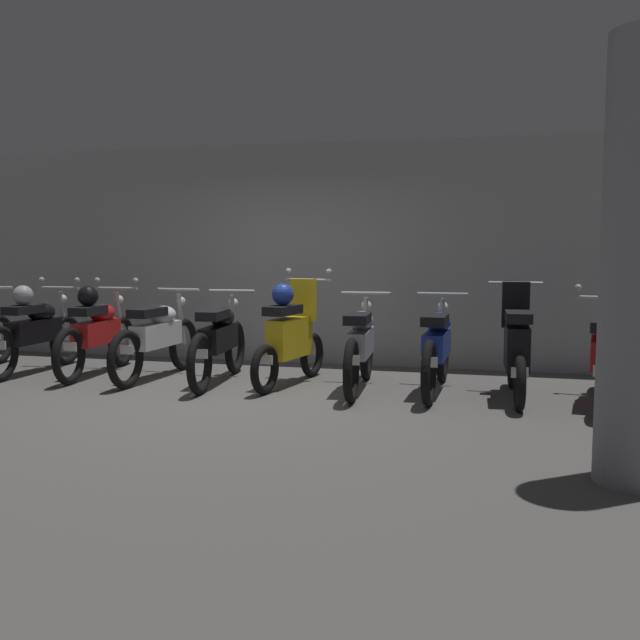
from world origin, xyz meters
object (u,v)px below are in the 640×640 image
(motorbike_slot_3, at_px, (157,337))
(motorbike_slot_8, at_px, (516,347))
(motorbike_slot_2, at_px, (97,331))
(motorbike_slot_7, at_px, (437,347))
(motorbike_slot_9, at_px, (603,354))
(motorbike_slot_4, at_px, (219,340))
(motorbike_slot_5, at_px, (291,334))
(motorbike_slot_6, at_px, (360,345))
(motorbike_slot_1, at_px, (35,330))

(motorbike_slot_3, bearing_deg, motorbike_slot_8, -2.00)
(motorbike_slot_2, xyz_separation_m, motorbike_slot_8, (4.87, -0.18, -0.00))
(motorbike_slot_7, relative_size, motorbike_slot_9, 1.00)
(motorbike_slot_4, xyz_separation_m, motorbike_slot_7, (2.44, 0.04, 0.00))
(motorbike_slot_3, xyz_separation_m, motorbike_slot_5, (1.63, 0.00, 0.08))
(motorbike_slot_6, bearing_deg, motorbike_slot_9, -2.12)
(motorbike_slot_6, height_order, motorbike_slot_9, motorbike_slot_9)
(motorbike_slot_9, bearing_deg, motorbike_slot_6, 177.88)
(motorbike_slot_3, xyz_separation_m, motorbike_slot_8, (4.06, -0.14, 0.03))
(motorbike_slot_4, height_order, motorbike_slot_8, motorbike_slot_8)
(motorbike_slot_5, xyz_separation_m, motorbike_slot_7, (1.62, -0.05, -0.08))
(motorbike_slot_6, distance_m, motorbike_slot_8, 1.63)
(motorbike_slot_1, distance_m, motorbike_slot_8, 5.69)
(motorbike_slot_6, bearing_deg, motorbike_slot_4, 179.49)
(motorbike_slot_2, bearing_deg, motorbike_slot_4, -4.61)
(motorbike_slot_1, xyz_separation_m, motorbike_slot_3, (1.63, 0.03, -0.04))
(motorbike_slot_2, height_order, motorbike_slot_5, motorbike_slot_5)
(motorbike_slot_1, bearing_deg, motorbike_slot_3, 1.03)
(motorbike_slot_3, height_order, motorbike_slot_8, motorbike_slot_8)
(motorbike_slot_6, xyz_separation_m, motorbike_slot_9, (2.44, -0.09, 0.00))
(motorbike_slot_9, bearing_deg, motorbike_slot_3, 177.72)
(motorbike_slot_6, bearing_deg, motorbike_slot_7, 4.16)
(motorbike_slot_8, bearing_deg, motorbike_slot_1, 178.87)
(motorbike_slot_1, distance_m, motorbike_slot_9, 6.51)
(motorbike_slot_5, distance_m, motorbike_slot_8, 2.44)
(motorbike_slot_4, distance_m, motorbike_slot_9, 4.07)
(motorbike_slot_9, bearing_deg, motorbike_slot_1, 178.55)
(motorbike_slot_6, bearing_deg, motorbike_slot_1, 178.95)
(motorbike_slot_1, relative_size, motorbike_slot_6, 1.00)
(motorbike_slot_3, relative_size, motorbike_slot_5, 1.17)
(motorbike_slot_1, relative_size, motorbike_slot_5, 1.17)
(motorbike_slot_3, height_order, motorbike_slot_5, motorbike_slot_5)
(motorbike_slot_1, relative_size, motorbike_slot_3, 1.00)
(motorbike_slot_3, relative_size, motorbike_slot_9, 1.00)
(motorbike_slot_3, height_order, motorbike_slot_6, same)
(motorbike_slot_2, relative_size, motorbike_slot_9, 1.00)
(motorbike_slot_4, bearing_deg, motorbike_slot_1, 178.59)
(motorbike_slot_2, height_order, motorbike_slot_8, motorbike_slot_8)
(motorbike_slot_2, xyz_separation_m, motorbike_slot_3, (0.81, -0.04, -0.04))
(motorbike_slot_3, bearing_deg, motorbike_slot_7, -0.78)
(motorbike_slot_2, relative_size, motorbike_slot_4, 1.00)
(motorbike_slot_7, bearing_deg, motorbike_slot_8, -6.85)
(motorbike_slot_2, height_order, motorbike_slot_6, motorbike_slot_2)
(motorbike_slot_2, distance_m, motorbike_slot_7, 4.06)
(motorbike_slot_2, bearing_deg, motorbike_slot_6, -2.56)
(motorbike_slot_2, bearing_deg, motorbike_slot_1, -175.01)
(motorbike_slot_8, relative_size, motorbike_slot_9, 0.86)
(motorbike_slot_1, bearing_deg, motorbike_slot_8, -1.13)
(motorbike_slot_1, relative_size, motorbike_slot_9, 1.00)
(motorbike_slot_1, bearing_deg, motorbike_slot_2, 4.99)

